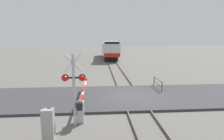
# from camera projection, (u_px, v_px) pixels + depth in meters

# --- Properties ---
(ground_plane) EXTENTS (160.00, 160.00, 0.00)m
(ground_plane) POSITION_uv_depth(u_px,v_px,m) (131.00, 98.00, 14.13)
(ground_plane) COLOR #605E59
(rail_track_left) EXTENTS (0.08, 80.00, 0.15)m
(rail_track_left) POSITION_uv_depth(u_px,v_px,m) (122.00, 97.00, 14.06)
(rail_track_left) COLOR #59544C
(rail_track_left) RESTS_ON ground_plane
(rail_track_right) EXTENTS (0.08, 80.00, 0.15)m
(rail_track_right) POSITION_uv_depth(u_px,v_px,m) (140.00, 96.00, 14.17)
(rail_track_right) COLOR #59544C
(rail_track_right) RESTS_ON ground_plane
(road_surface) EXTENTS (36.00, 5.82, 0.15)m
(road_surface) POSITION_uv_depth(u_px,v_px,m) (131.00, 97.00, 14.11)
(road_surface) COLOR #38383A
(road_surface) RESTS_ON ground_plane
(locomotive) EXTENTS (2.97, 14.72, 3.75)m
(locomotive) POSITION_uv_depth(u_px,v_px,m) (110.00, 49.00, 39.31)
(locomotive) COLOR black
(locomotive) RESTS_ON ground_plane
(crossing_signal) EXTENTS (1.18, 0.33, 3.78)m
(crossing_signal) POSITION_uv_depth(u_px,v_px,m) (74.00, 82.00, 9.29)
(crossing_signal) COLOR #ADADB2
(crossing_signal) RESTS_ON ground_plane
(crossing_gate) EXTENTS (0.36, 6.37, 1.28)m
(crossing_gate) POSITION_uv_depth(u_px,v_px,m) (82.00, 102.00, 10.78)
(crossing_gate) COLOR silver
(crossing_gate) RESTS_ON ground_plane
(utility_cabinet) EXTENTS (0.50, 0.39, 1.50)m
(utility_cabinet) POSITION_uv_depth(u_px,v_px,m) (48.00, 125.00, 8.09)
(utility_cabinet) COLOR #999993
(utility_cabinet) RESTS_ON ground_plane
(guard_railing) EXTENTS (0.08, 2.23, 0.95)m
(guard_railing) POSITION_uv_depth(u_px,v_px,m) (158.00, 83.00, 16.14)
(guard_railing) COLOR #4C4742
(guard_railing) RESTS_ON ground_plane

